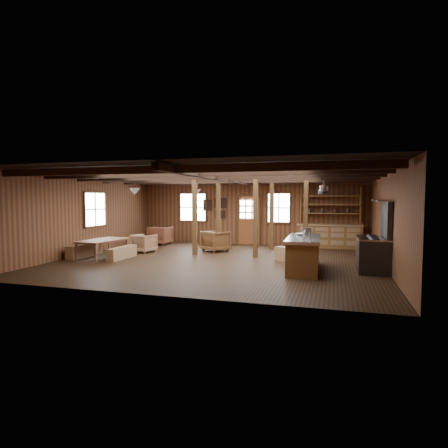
{
  "coord_description": "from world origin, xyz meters",
  "views": [
    {
      "loc": [
        3.55,
        -11.44,
        2.02
      ],
      "look_at": [
        -0.01,
        0.65,
        1.14
      ],
      "focal_mm": 30.0,
      "sensor_mm": 36.0,
      "label": 1
    }
  ],
  "objects": [
    {
      "name": "pendant_lamps",
      "position": [
        -2.25,
        1.0,
        2.25
      ],
      "size": [
        1.86,
        2.36,
        0.66
      ],
      "color": "#323134",
      "rests_on": "ceiling"
    },
    {
      "name": "armchair_c",
      "position": [
        -3.23,
        1.0,
        0.34
      ],
      "size": [
        0.88,
        0.89,
        0.68
      ],
      "primitive_type": "imported",
      "rotation": [
        0.0,
        0.0,
        2.91
      ],
      "color": "#956544",
      "rests_on": "floor"
    },
    {
      "name": "ceiling_joists",
      "position": [
        0.0,
        0.18,
        2.68
      ],
      "size": [
        9.8,
        8.82,
        0.18
      ],
      "color": "black",
      "rests_on": "ceiling"
    },
    {
      "name": "back_door",
      "position": [
        0.0,
        4.45,
        0.88
      ],
      "size": [
        1.02,
        0.08,
        2.15
      ],
      "color": "brown",
      "rests_on": "floor"
    },
    {
      "name": "step_stool",
      "position": [
        2.02,
        0.52,
        0.23
      ],
      "size": [
        0.62,
        0.53,
        0.46
      ],
      "primitive_type": "cube",
      "rotation": [
        0.0,
        0.0,
        -0.38
      ],
      "color": "olive",
      "rests_on": "floor"
    },
    {
      "name": "bowl",
      "position": [
        2.6,
        -0.48,
        0.97
      ],
      "size": [
        0.27,
        0.27,
        0.06
      ],
      "primitive_type": "imported",
      "rotation": [
        0.0,
        0.0,
        -0.08
      ],
      "color": "silver",
      "rests_on": "kitchen_island"
    },
    {
      "name": "notice_boards",
      "position": [
        -1.5,
        4.46,
        1.64
      ],
      "size": [
        1.08,
        0.03,
        0.9
      ],
      "color": "silver",
      "rests_on": "wall_back"
    },
    {
      "name": "timber_posts",
      "position": [
        0.52,
        2.08,
        1.4
      ],
      "size": [
        3.95,
        2.35,
        2.8
      ],
      "color": "#452713",
      "rests_on": "floor"
    },
    {
      "name": "counter_pot",
      "position": [
        2.76,
        -0.07,
        1.04
      ],
      "size": [
        0.32,
        0.32,
        0.19
      ],
      "primitive_type": "cylinder",
      "color": "silver",
      "rests_on": "kitchen_island"
    },
    {
      "name": "window_back_left",
      "position": [
        -2.6,
        4.46,
        1.6
      ],
      "size": [
        1.32,
        0.06,
        1.32
      ],
      "color": "white",
      "rests_on": "wall_back"
    },
    {
      "name": "window_left",
      "position": [
        -4.96,
        0.5,
        1.6
      ],
      "size": [
        0.14,
        1.24,
        1.32
      ],
      "color": "white",
      "rests_on": "wall_back"
    },
    {
      "name": "bench_wall",
      "position": [
        -4.65,
        -0.55,
        0.22
      ],
      "size": [
        0.3,
        1.63,
        0.45
      ],
      "primitive_type": "cube",
      "color": "olive",
      "rests_on": "floor"
    },
    {
      "name": "back_counter",
      "position": [
        3.4,
        4.2,
        0.6
      ],
      "size": [
        2.55,
        0.6,
        2.45
      ],
      "color": "brown",
      "rests_on": "floor"
    },
    {
      "name": "kitchen_island",
      "position": [
        2.76,
        -0.89,
        0.48
      ],
      "size": [
        0.95,
        2.52,
        1.2
      ],
      "rotation": [
        0.0,
        0.0,
        0.03
      ],
      "color": "brown",
      "rests_on": "floor"
    },
    {
      "name": "armchair_a",
      "position": [
        -3.67,
        3.29,
        0.39
      ],
      "size": [
        0.87,
        0.9,
        0.79
      ],
      "primitive_type": "imported",
      "rotation": [
        0.0,
        0.0,
        3.11
      ],
      "color": "brown",
      "rests_on": "floor"
    },
    {
      "name": "armchair_b",
      "position": [
        -0.72,
        1.98,
        0.39
      ],
      "size": [
        1.18,
        1.19,
        0.79
      ],
      "primitive_type": "imported",
      "rotation": [
        0.0,
        0.0,
        2.56
      ],
      "color": "brown",
      "rests_on": "floor"
    },
    {
      "name": "room",
      "position": [
        0.0,
        0.0,
        1.4
      ],
      "size": [
        10.04,
        9.04,
        2.84
      ],
      "color": "black",
      "rests_on": "ground"
    },
    {
      "name": "pot_rack",
      "position": [
        3.22,
        0.34,
        2.3
      ],
      "size": [
        0.33,
        3.0,
        0.43
      ],
      "color": "#323134",
      "rests_on": "ceiling"
    },
    {
      "name": "commercial_range",
      "position": [
        4.65,
        -0.45,
        0.64
      ],
      "size": [
        0.82,
        1.6,
        1.98
      ],
      "color": "#323134",
      "rests_on": "floor"
    },
    {
      "name": "window_back_right",
      "position": [
        1.3,
        4.46,
        1.6
      ],
      "size": [
        1.02,
        0.06,
        1.32
      ],
      "color": "white",
      "rests_on": "wall_back"
    },
    {
      "name": "dining_table",
      "position": [
        -3.9,
        -0.55,
        0.31
      ],
      "size": [
        1.16,
        1.85,
        0.62
      ],
      "primitive_type": "imported",
      "rotation": [
        0.0,
        0.0,
        1.47
      ],
      "color": "brown",
      "rests_on": "floor"
    },
    {
      "name": "bench_aisle",
      "position": [
        -3.19,
        -0.55,
        0.2
      ],
      "size": [
        0.27,
        1.46,
        0.4
      ],
      "primitive_type": "cube",
      "color": "olive",
      "rests_on": "floor"
    }
  ]
}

